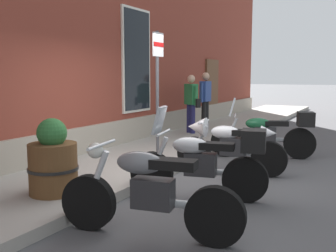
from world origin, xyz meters
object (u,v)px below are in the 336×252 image
at_px(parking_sign, 158,77).
at_px(motorcycle_green_touring, 268,133).
at_px(pedestrian_blue_top, 205,98).
at_px(motorcycle_grey_naked, 147,193).
at_px(pedestrian_striped_shirt, 191,101).
at_px(barrel_planter, 53,162).
at_px(motorcycle_white_sport, 226,143).
at_px(motorcycle_silver_touring, 205,161).

bearing_deg(parking_sign, motorcycle_green_touring, -43.18).
relative_size(pedestrian_blue_top, parking_sign, 0.70).
relative_size(motorcycle_grey_naked, pedestrian_striped_shirt, 1.29).
xyz_separation_m(parking_sign, barrel_planter, (-2.60, 0.15, -1.13)).
bearing_deg(motorcycle_white_sport, pedestrian_blue_top, 27.47).
height_order(motorcycle_grey_naked, motorcycle_green_touring, motorcycle_green_touring).
height_order(motorcycle_grey_naked, pedestrian_striped_shirt, pedestrian_striped_shirt).
relative_size(motorcycle_silver_touring, motorcycle_white_sport, 0.99).
xyz_separation_m(pedestrian_striped_shirt, pedestrian_blue_top, (0.85, -0.06, 0.05)).
bearing_deg(motorcycle_silver_touring, barrel_planter, 124.54).
height_order(pedestrian_striped_shirt, barrel_planter, pedestrian_striped_shirt).
relative_size(motorcycle_silver_touring, pedestrian_blue_top, 1.17).
bearing_deg(motorcycle_silver_touring, motorcycle_grey_naked, 179.05).
height_order(motorcycle_grey_naked, parking_sign, parking_sign).
relative_size(motorcycle_silver_touring, parking_sign, 0.82).
distance_m(pedestrian_blue_top, parking_sign, 4.35).
bearing_deg(pedestrian_blue_top, parking_sign, -169.31).
relative_size(parking_sign, barrel_planter, 2.34).
distance_m(motorcycle_white_sport, motorcycle_green_touring, 1.68).
distance_m(motorcycle_silver_touring, barrel_planter, 2.09).
xyz_separation_m(pedestrian_blue_top, parking_sign, (-4.23, -0.80, 0.62)).
bearing_deg(motorcycle_silver_touring, motorcycle_green_touring, -1.84).
relative_size(motorcycle_grey_naked, motorcycle_green_touring, 0.98).
xyz_separation_m(motorcycle_silver_touring, motorcycle_white_sport, (1.55, 0.24, -0.00)).
xyz_separation_m(pedestrian_striped_shirt, parking_sign, (-3.38, -0.86, 0.66)).
xyz_separation_m(motorcycle_white_sport, parking_sign, (-0.13, 1.33, 1.17)).
height_order(motorcycle_green_touring, parking_sign, parking_sign).
height_order(motorcycle_silver_touring, motorcycle_green_touring, motorcycle_silver_touring).
relative_size(motorcycle_white_sport, parking_sign, 0.82).
relative_size(motorcycle_silver_touring, pedestrian_striped_shirt, 1.23).
height_order(motorcycle_white_sport, pedestrian_blue_top, pedestrian_blue_top).
distance_m(motorcycle_silver_touring, motorcycle_white_sport, 1.57).
bearing_deg(motorcycle_grey_naked, barrel_planter, 78.32).
xyz_separation_m(motorcycle_silver_touring, barrel_planter, (-1.18, 1.72, 0.03)).
relative_size(motorcycle_green_touring, barrel_planter, 2.05).
height_order(motorcycle_grey_naked, barrel_planter, barrel_planter).
bearing_deg(motorcycle_silver_touring, motorcycle_white_sport, 8.64).
height_order(pedestrian_blue_top, barrel_planter, pedestrian_blue_top).
bearing_deg(parking_sign, motorcycle_grey_naked, -152.39).
height_order(motorcycle_silver_touring, barrel_planter, motorcycle_silver_touring).
height_order(motorcycle_silver_touring, pedestrian_blue_top, pedestrian_blue_top).
height_order(motorcycle_green_touring, pedestrian_blue_top, pedestrian_blue_top).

